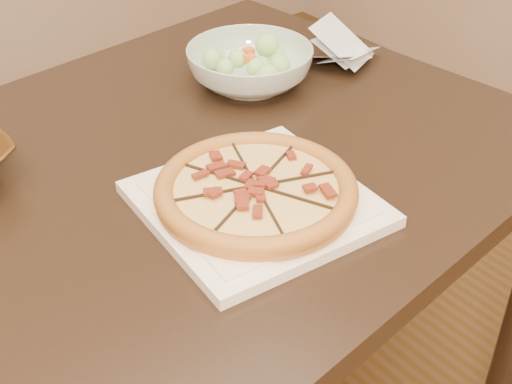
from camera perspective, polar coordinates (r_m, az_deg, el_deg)
dining_table at (r=1.16m, az=-9.83°, el=-3.79°), size 1.49×1.05×0.75m
plate at (r=1.03m, az=-0.00°, el=-0.88°), size 0.33×0.33×0.02m
pizza at (r=1.02m, az=-0.00°, el=0.18°), size 0.29×0.29×0.03m
salad_bowl at (r=1.36m, az=-0.50°, el=9.99°), size 0.30×0.30×0.07m
salad at (r=1.34m, az=-0.50°, el=12.10°), size 0.10×0.12×0.04m
cling_film at (r=1.47m, az=6.89°, el=11.15°), size 0.17×0.14×0.05m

